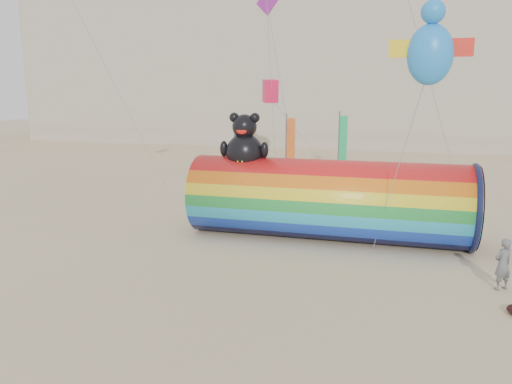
# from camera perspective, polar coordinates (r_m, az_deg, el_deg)

# --- Properties ---
(ground) EXTENTS (160.00, 160.00, 0.00)m
(ground) POSITION_cam_1_polar(r_m,az_deg,el_deg) (20.83, -2.46, -7.21)
(ground) COLOR #CCB58C
(ground) RESTS_ON ground
(hotel_building) EXTENTS (60.40, 15.40, 20.60)m
(hotel_building) POSITION_cam_1_polar(r_m,az_deg,el_deg) (67.29, 0.05, 14.62)
(hotel_building) COLOR #B7AD99
(hotel_building) RESTS_ON ground
(windsock_assembly) EXTENTS (12.53, 3.82, 5.78)m
(windsock_assembly) POSITION_cam_1_polar(r_m,az_deg,el_deg) (22.86, 8.19, -0.64)
(windsock_assembly) COLOR red
(windsock_assembly) RESTS_ON ground
(kite_handler) EXTENTS (0.79, 0.73, 1.82)m
(kite_handler) POSITION_cam_1_polar(r_m,az_deg,el_deg) (19.02, 26.37, -7.41)
(kite_handler) COLOR #5B6063
(kite_handler) RESTS_ON ground
(festival_banners) EXTENTS (7.67, 4.53, 5.20)m
(festival_banners) POSITION_cam_1_polar(r_m,az_deg,el_deg) (35.30, 3.92, 4.92)
(festival_banners) COLOR #59595E
(festival_banners) RESTS_ON ground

